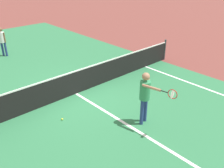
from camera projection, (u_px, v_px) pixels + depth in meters
ground_plane at (76, 94)px, 9.63m from camera, size 60.00×60.00×0.00m
court_surface_inbounds at (76, 94)px, 9.63m from camera, size 10.62×24.40×0.00m
line_center_service at (137, 131)px, 7.51m from camera, size 0.10×6.40×0.01m
net at (75, 82)px, 9.41m from camera, size 11.23×0.09×1.07m
player_near at (146, 93)px, 7.42m from camera, size 0.41×1.24×1.72m
player_far at (2, 39)px, 13.10m from camera, size 0.32×0.38×1.55m
tennis_ball_near_net at (62, 119)px, 8.01m from camera, size 0.07×0.07×0.07m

